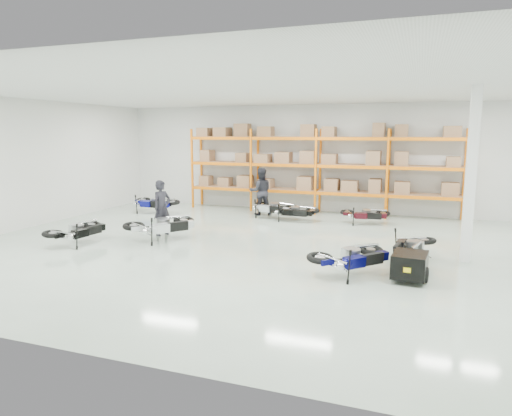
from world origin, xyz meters
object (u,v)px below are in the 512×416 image
at_px(moto_silver_left, 162,221).
at_px(moto_back_d, 365,211).
at_px(moto_blue_centre, 352,252).
at_px(trailer, 410,265).
at_px(person_left, 162,208).
at_px(moto_back_a, 154,200).
at_px(moto_touring_right, 412,242).
at_px(moto_back_c, 294,208).
at_px(person_back, 261,191).
at_px(moto_black_far_left, 78,227).
at_px(moto_back_b, 273,205).

distance_m(moto_silver_left, moto_back_d, 7.40).
distance_m(moto_blue_centre, moto_back_d, 6.38).
relative_size(trailer, person_left, 0.86).
bearing_deg(moto_back_a, moto_blue_centre, -116.13).
distance_m(moto_blue_centre, trailer, 1.30).
distance_m(moto_touring_right, moto_back_c, 6.22).
bearing_deg(person_back, moto_touring_right, 112.27).
relative_size(moto_black_far_left, trailer, 1.13).
height_order(moto_back_d, person_left, person_left).
relative_size(trailer, moto_back_b, 0.88).
bearing_deg(moto_back_b, moto_back_d, -72.37).
bearing_deg(moto_back_b, moto_back_c, -91.05).
distance_m(moto_back_b, moto_back_d, 3.57).
xyz_separation_m(moto_black_far_left, person_back, (3.51, 6.64, 0.43)).
height_order(trailer, moto_back_c, moto_back_c).
height_order(moto_back_b, moto_back_d, moto_back_b).
xyz_separation_m(moto_silver_left, moto_back_a, (-2.94, 4.19, -0.04)).
distance_m(moto_black_far_left, trailer, 9.49).
bearing_deg(person_left, moto_blue_centre, -88.60).
height_order(trailer, moto_back_a, moto_back_a).
bearing_deg(moto_touring_right, moto_black_far_left, -163.33).
distance_m(moto_back_b, moto_back_c, 0.99).
xyz_separation_m(moto_back_a, moto_back_c, (5.98, 0.25, -0.07)).
relative_size(moto_blue_centre, moto_back_c, 1.14).
bearing_deg(person_left, moto_back_a, 56.49).
bearing_deg(moto_silver_left, moto_back_a, -17.95).
xyz_separation_m(person_left, person_back, (1.81, 4.65, 0.06)).
xyz_separation_m(moto_back_a, person_left, (2.53, -3.52, 0.34)).
distance_m(moto_blue_centre, moto_silver_left, 6.30).
bearing_deg(moto_touring_right, moto_back_c, 143.04).
bearing_deg(person_left, moto_back_c, -21.67).
relative_size(moto_silver_left, moto_back_b, 1.12).
height_order(moto_black_far_left, moto_back_a, moto_back_a).
height_order(moto_back_a, moto_back_d, moto_back_a).
height_order(moto_touring_right, moto_back_d, moto_touring_right).
bearing_deg(moto_back_b, person_left, 166.15).
distance_m(moto_touring_right, person_back, 8.02).
relative_size(moto_black_far_left, moto_back_a, 0.95).
xyz_separation_m(moto_back_b, person_left, (-2.51, -4.09, 0.36)).
relative_size(moto_back_b, moto_back_c, 1.09).
height_order(moto_back_c, moto_back_d, moto_back_c).
xyz_separation_m(moto_back_b, moto_back_c, (0.94, -0.32, -0.05)).
distance_m(moto_black_far_left, person_left, 2.64).
bearing_deg(moto_blue_centre, moto_back_b, -15.78).
bearing_deg(moto_blue_centre, moto_silver_left, 27.38).
bearing_deg(person_left, moto_black_far_left, 160.06).
relative_size(moto_touring_right, moto_back_b, 1.00).
relative_size(moto_blue_centre, moto_touring_right, 1.04).
bearing_deg(moto_black_far_left, moto_back_a, -74.43).
distance_m(moto_blue_centre, moto_black_far_left, 8.21).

